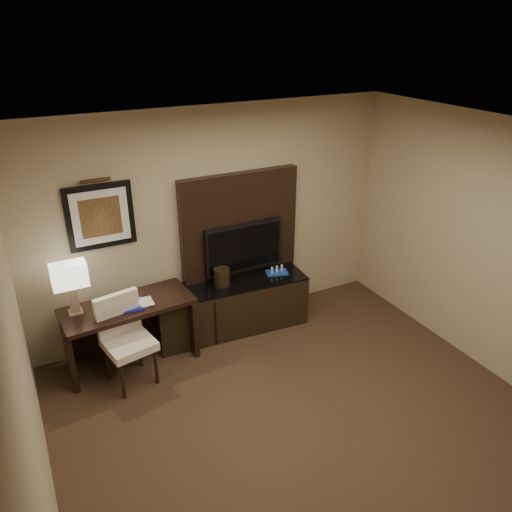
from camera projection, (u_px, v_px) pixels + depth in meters
floor at (329, 452)px, 4.49m from camera, size 4.50×5.00×0.01m
ceiling at (354, 155)px, 3.33m from camera, size 4.50×5.00×0.01m
wall_back at (215, 221)px, 5.91m from camera, size 4.50×0.01×2.70m
wall_left at (31, 421)px, 2.98m from camera, size 0.01×5.00×2.70m
desk at (131, 333)px, 5.53m from camera, size 1.43×0.70×0.75m
credenza at (231, 306)px, 6.14m from camera, size 1.91×0.65×0.65m
tv_wall_panel at (240, 225)px, 6.02m from camera, size 1.50×0.12×1.30m
tv at (244, 247)px, 6.05m from camera, size 1.00×0.08×0.60m
artwork at (100, 216)px, 5.23m from camera, size 0.70×0.04×0.70m
picture_light at (96, 180)px, 5.03m from camera, size 0.04×0.04×0.30m
desk_chair at (129, 343)px, 5.15m from camera, size 0.56×0.62×0.98m
table_lamp at (72, 289)px, 5.09m from camera, size 0.38×0.26×0.57m
desk_phone at (110, 306)px, 5.25m from camera, size 0.20×0.18×0.10m
blue_folder at (133, 304)px, 5.34m from camera, size 0.25×0.31×0.02m
book at (138, 296)px, 5.31m from camera, size 0.15×0.02×0.21m
ice_bucket at (222, 277)px, 5.92m from camera, size 0.24×0.24×0.21m
minibar_tray at (277, 270)px, 6.21m from camera, size 0.30×0.23×0.10m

